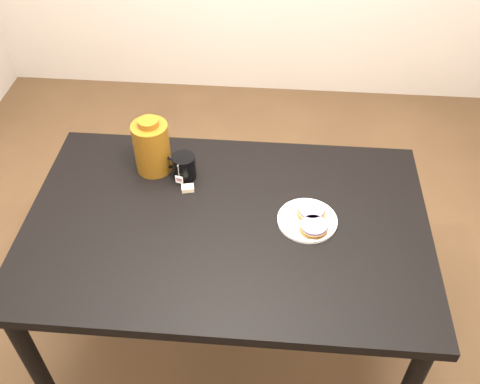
# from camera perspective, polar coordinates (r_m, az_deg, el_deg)

# --- Properties ---
(ground_plane) EXTENTS (4.00, 4.00, 0.00)m
(ground_plane) POSITION_cam_1_polar(r_m,az_deg,el_deg) (2.45, -1.14, -15.16)
(ground_plane) COLOR brown
(table) EXTENTS (1.40, 0.90, 0.75)m
(table) POSITION_cam_1_polar(r_m,az_deg,el_deg) (1.91, -1.41, -4.88)
(table) COLOR black
(table) RESTS_ON ground_plane
(plate) EXTENTS (0.21, 0.21, 0.02)m
(plate) POSITION_cam_1_polar(r_m,az_deg,el_deg) (1.86, 7.19, -2.96)
(plate) COLOR white
(plate) RESTS_ON table
(bagel_back) EXTENTS (0.14, 0.14, 0.03)m
(bagel_back) POSITION_cam_1_polar(r_m,az_deg,el_deg) (1.87, 7.60, -2.06)
(bagel_back) COLOR brown
(bagel_back) RESTS_ON plate
(bagel_front) EXTENTS (0.12, 0.12, 0.03)m
(bagel_front) POSITION_cam_1_polar(r_m,az_deg,el_deg) (1.82, 7.85, -3.73)
(bagel_front) COLOR brown
(bagel_front) RESTS_ON plate
(mug) EXTENTS (0.14, 0.11, 0.10)m
(mug) POSITION_cam_1_polar(r_m,az_deg,el_deg) (1.99, -6.05, 2.72)
(mug) COLOR black
(mug) RESTS_ON table
(teabag_pouch) EXTENTS (0.05, 0.04, 0.02)m
(teabag_pouch) POSITION_cam_1_polar(r_m,az_deg,el_deg) (1.96, -5.59, 0.40)
(teabag_pouch) COLOR #C6B793
(teabag_pouch) RESTS_ON table
(bagel_package) EXTENTS (0.18, 0.18, 0.23)m
(bagel_package) POSITION_cam_1_polar(r_m,az_deg,el_deg) (2.01, -9.39, 4.80)
(bagel_package) COLOR #56300B
(bagel_package) RESTS_ON table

